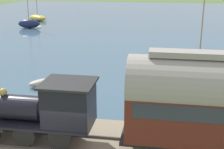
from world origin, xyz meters
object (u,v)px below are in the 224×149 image
at_px(steam_locomotive, 40,107).
at_px(rowboat_mid_harbor, 44,82).
at_px(sailboat_yellow, 38,18).
at_px(sailboat_navy, 29,23).
at_px(sailboat_brown, 198,74).

bearing_deg(steam_locomotive, rowboat_mid_harbor, 20.94).
bearing_deg(sailboat_yellow, rowboat_mid_harbor, -128.40).
xyz_separation_m(sailboat_yellow, sailboat_navy, (-8.03, -1.89, 0.21)).
bearing_deg(rowboat_mid_harbor, sailboat_brown, -116.56).
bearing_deg(rowboat_mid_harbor, sailboat_yellow, -16.32).
relative_size(steam_locomotive, sailboat_brown, 0.75).
relative_size(sailboat_navy, rowboat_mid_harbor, 4.14).
bearing_deg(sailboat_yellow, sailboat_navy, -138.03).
xyz_separation_m(sailboat_brown, rowboat_mid_harbor, (-2.58, 11.48, -0.44)).
xyz_separation_m(sailboat_yellow, rowboat_mid_harbor, (-32.95, -13.92, -0.26)).
distance_m(steam_locomotive, sailboat_brown, 13.90).
bearing_deg(sailboat_brown, steam_locomotive, 156.29).
distance_m(sailboat_brown, sailboat_navy, 32.43).
relative_size(sailboat_brown, sailboat_yellow, 1.51).
distance_m(sailboat_yellow, rowboat_mid_harbor, 35.77).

